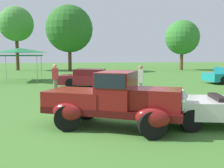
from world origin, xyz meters
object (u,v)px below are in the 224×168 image
Objects in this scene: show_car_burgundy at (92,78)px; spectator_near_truck at (55,78)px; feature_pickup_truck at (114,99)px; spectator_between_cars at (140,81)px; canopy_tent_left_field at (20,52)px.

spectator_near_truck is at bearing -126.15° from show_car_burgundy.
spectator_near_truck is at bearing 107.27° from feature_pickup_truck.
canopy_tent_left_field is (-7.34, 10.45, 1.51)m from spectator_between_cars.
canopy_tent_left_field reaches higher than spectator_near_truck.
spectator_between_cars is at bearing -54.93° from canopy_tent_left_field.
feature_pickup_truck is at bearing -114.64° from spectator_between_cars.
spectator_near_truck is 4.72m from spectator_between_cars.
spectator_near_truck is (-2.09, 6.73, 0.05)m from feature_pickup_truck.
spectator_near_truck is (-2.24, -3.06, 0.31)m from show_car_burgundy.
spectator_between_cars is at bearing -29.81° from spectator_near_truck.
spectator_near_truck is 8.85m from canopy_tent_left_field.
feature_pickup_truck is 9.80m from show_car_burgundy.
canopy_tent_left_field reaches higher than feature_pickup_truck.
feature_pickup_truck is at bearing -72.73° from spectator_near_truck.
spectator_between_cars is (2.01, 4.38, 0.05)m from feature_pickup_truck.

